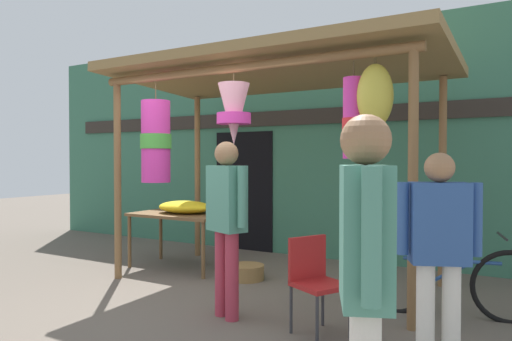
# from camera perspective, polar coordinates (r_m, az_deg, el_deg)

# --- Properties ---
(ground_plane) EXTENTS (30.00, 30.00, 0.00)m
(ground_plane) POSITION_cam_1_polar(r_m,az_deg,el_deg) (5.39, -5.86, -15.17)
(ground_plane) COLOR #60564C
(shop_facade) EXTENTS (11.18, 0.29, 3.55)m
(shop_facade) POSITION_cam_1_polar(r_m,az_deg,el_deg) (7.58, 6.38, 3.17)
(shop_facade) COLOR #387056
(shop_facade) RESTS_ON ground_plane
(market_stall_canopy) EXTENTS (4.17, 2.19, 2.76)m
(market_stall_canopy) POSITION_cam_1_polar(r_m,az_deg,el_deg) (5.77, 1.21, 10.16)
(market_stall_canopy) COLOR brown
(market_stall_canopy) RESTS_ON ground_plane
(display_table) EXTENTS (1.39, 0.76, 0.77)m
(display_table) POSITION_cam_1_polar(r_m,az_deg,el_deg) (6.74, -9.19, -5.80)
(display_table) COLOR brown
(display_table) RESTS_ON ground_plane
(flower_heap_on_table) EXTENTS (0.82, 0.57, 0.17)m
(flower_heap_on_table) POSITION_cam_1_polar(r_m,az_deg,el_deg) (6.72, -8.54, -4.40)
(flower_heap_on_table) COLOR yellow
(flower_heap_on_table) RESTS_ON display_table
(folding_chair) EXTENTS (0.54, 0.54, 0.84)m
(folding_chair) POSITION_cam_1_polar(r_m,az_deg,el_deg) (4.27, 7.11, -12.57)
(folding_chair) COLOR #AD1E1E
(folding_chair) RESTS_ON ground_plane
(wicker_basket_by_table) EXTENTS (0.45, 0.45, 0.19)m
(wicker_basket_by_table) POSITION_cam_1_polar(r_m,az_deg,el_deg) (6.14, -1.14, -12.21)
(wicker_basket_by_table) COLOR olive
(wicker_basket_by_table) RESTS_ON ground_plane
(parked_bicycle) EXTENTS (1.72, 0.52, 0.92)m
(parked_bicycle) POSITION_cam_1_polar(r_m,az_deg,el_deg) (5.04, 22.48, -12.31)
(parked_bicycle) COLOR black
(parked_bicycle) RESTS_ON ground_plane
(vendor_in_orange) EXTENTS (0.55, 0.36, 1.58)m
(vendor_in_orange) POSITION_cam_1_polar(r_m,az_deg,el_deg) (3.67, 21.27, -8.18)
(vendor_in_orange) COLOR silver
(vendor_in_orange) RESTS_ON ground_plane
(customer_foreground) EXTENTS (0.56, 0.36, 1.70)m
(customer_foreground) POSITION_cam_1_polar(r_m,az_deg,el_deg) (4.55, -3.59, -5.23)
(customer_foreground) COLOR #B23347
(customer_foreground) RESTS_ON ground_plane
(shopper_by_bananas) EXTENTS (0.36, 0.56, 1.74)m
(shopper_by_bananas) POSITION_cam_1_polar(r_m,az_deg,el_deg) (2.28, 13.07, -11.21)
(shopper_by_bananas) COLOR silver
(shopper_by_bananas) RESTS_ON ground_plane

